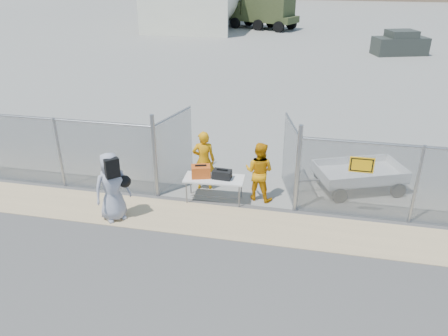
% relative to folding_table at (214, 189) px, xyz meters
% --- Properties ---
extents(ground, '(160.00, 160.00, 0.00)m').
position_rel_folding_table_xyz_m(ground, '(0.31, -2.09, -0.36)').
color(ground, '#3E3E3E').
extents(tarmac_inside, '(160.00, 80.00, 0.01)m').
position_rel_folding_table_xyz_m(tarmac_inside, '(0.31, 39.91, -0.35)').
color(tarmac_inside, gray).
rests_on(tarmac_inside, ground).
extents(dirt_strip, '(44.00, 1.60, 0.01)m').
position_rel_folding_table_xyz_m(dirt_strip, '(0.31, -1.09, -0.35)').
color(dirt_strip, tan).
rests_on(dirt_strip, ground).
extents(chain_link_fence, '(40.00, 0.20, 2.20)m').
position_rel_folding_table_xyz_m(chain_link_fence, '(0.31, -0.09, 0.74)').
color(chain_link_fence, gray).
rests_on(chain_link_fence, ground).
extents(folding_table, '(1.73, 0.80, 0.72)m').
position_rel_folding_table_xyz_m(folding_table, '(0.00, 0.00, 0.00)').
color(folding_table, silver).
rests_on(folding_table, ground).
extents(orange_bag, '(0.61, 0.49, 0.33)m').
position_rel_folding_table_xyz_m(orange_bag, '(-0.38, 0.00, 0.52)').
color(orange_bag, '#D95619').
rests_on(orange_bag, folding_table).
extents(black_duffel, '(0.53, 0.33, 0.25)m').
position_rel_folding_table_xyz_m(black_duffel, '(0.23, 0.03, 0.48)').
color(black_duffel, black).
rests_on(black_duffel, folding_table).
extents(security_worker_left, '(0.75, 0.57, 1.84)m').
position_rel_folding_table_xyz_m(security_worker_left, '(-0.46, 0.66, 0.56)').
color(security_worker_left, orange).
rests_on(security_worker_left, ground).
extents(security_worker_right, '(0.97, 0.83, 1.74)m').
position_rel_folding_table_xyz_m(security_worker_right, '(1.23, 0.36, 0.51)').
color(security_worker_right, orange).
rests_on(security_worker_right, ground).
extents(visitor, '(1.09, 1.08, 1.89)m').
position_rel_folding_table_xyz_m(visitor, '(-2.38, -1.50, 0.59)').
color(visitor, '#979AA7').
rests_on(visitor, ground).
extents(utility_trailer, '(3.68, 2.80, 0.80)m').
position_rel_folding_table_xyz_m(utility_trailer, '(4.09, 1.61, 0.04)').
color(utility_trailer, silver).
rests_on(utility_trailer, ground).
extents(military_truck, '(7.30, 5.03, 3.27)m').
position_rel_folding_table_xyz_m(military_truck, '(-3.16, 35.37, 1.28)').
color(military_truck, '#394322').
rests_on(military_truck, ground).
extents(parked_vehicle_near, '(4.13, 2.83, 1.71)m').
position_rel_folding_table_xyz_m(parked_vehicle_near, '(8.38, 23.91, 0.50)').
color(parked_vehicle_near, '#30352F').
rests_on(parked_vehicle_near, ground).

